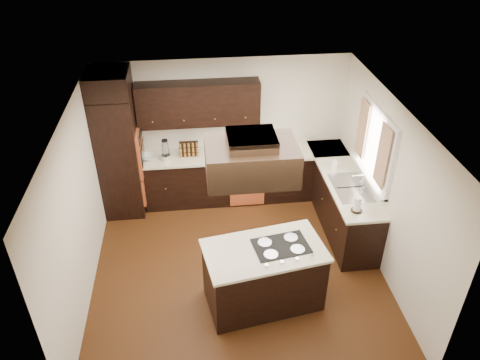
{
  "coord_description": "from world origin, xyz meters",
  "views": [
    {
      "loc": [
        -0.55,
        -5.14,
        4.92
      ],
      "look_at": [
        0.1,
        0.6,
        1.15
      ],
      "focal_mm": 35.0,
      "sensor_mm": 36.0,
      "label": 1
    }
  ],
  "objects_px": {
    "range_hood": "(251,161)",
    "spice_rack": "(189,149)",
    "island": "(263,277)",
    "oven_column": "(119,155)"
  },
  "relations": [
    {
      "from": "range_hood",
      "to": "spice_rack",
      "type": "relative_size",
      "value": 3.3
    },
    {
      "from": "range_hood",
      "to": "island",
      "type": "bearing_deg",
      "value": -41.34
    },
    {
      "from": "oven_column",
      "to": "island",
      "type": "xyz_separation_m",
      "value": [
        2.04,
        -2.4,
        -0.62
      ]
    },
    {
      "from": "island",
      "to": "spice_rack",
      "type": "distance_m",
      "value": 2.72
    },
    {
      "from": "spice_rack",
      "to": "island",
      "type": "bearing_deg",
      "value": -70.13
    },
    {
      "from": "oven_column",
      "to": "spice_rack",
      "type": "height_order",
      "value": "oven_column"
    },
    {
      "from": "range_hood",
      "to": "spice_rack",
      "type": "xyz_separation_m",
      "value": [
        -0.73,
        2.35,
        -1.11
      ]
    },
    {
      "from": "range_hood",
      "to": "spice_rack",
      "type": "bearing_deg",
      "value": 107.32
    },
    {
      "from": "island",
      "to": "oven_column",
      "type": "bearing_deg",
      "value": 120.82
    },
    {
      "from": "island",
      "to": "spice_rack",
      "type": "bearing_deg",
      "value": 100.27
    }
  ]
}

